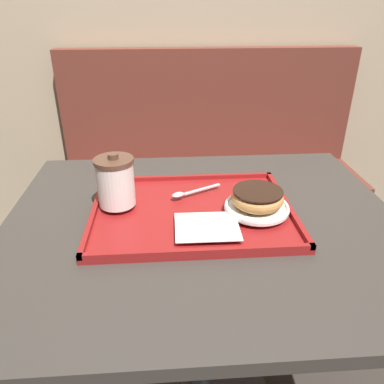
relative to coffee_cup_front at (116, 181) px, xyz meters
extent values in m
cube|color=brown|center=(0.34, 0.78, -0.57)|extent=(1.40, 0.44, 0.45)
cube|color=brown|center=(0.34, 0.96, -0.07)|extent=(1.40, 0.08, 0.55)
cube|color=#38332D|center=(0.22, -0.05, -0.10)|extent=(0.99, 0.84, 0.03)
cylinder|color=#333338|center=(0.22, -0.05, -0.46)|extent=(0.08, 0.08, 0.68)
cube|color=maroon|center=(0.19, -0.03, -0.08)|extent=(0.50, 0.38, 0.01)
cube|color=maroon|center=(0.19, -0.21, -0.07)|extent=(0.50, 0.01, 0.01)
cube|color=maroon|center=(0.19, 0.16, -0.07)|extent=(0.50, 0.01, 0.01)
cube|color=maroon|center=(-0.06, -0.03, -0.07)|extent=(0.01, 0.38, 0.01)
cube|color=maroon|center=(0.43, -0.03, -0.07)|extent=(0.01, 0.38, 0.01)
cube|color=white|center=(0.22, -0.13, -0.06)|extent=(0.15, 0.13, 0.00)
cylinder|color=white|center=(0.00, 0.00, -0.01)|extent=(0.09, 0.09, 0.11)
cylinder|color=brown|center=(0.00, 0.00, 0.06)|extent=(0.10, 0.10, 0.01)
cylinder|color=brown|center=(0.00, 0.00, 0.07)|extent=(0.03, 0.03, 0.01)
cylinder|color=white|center=(0.35, -0.05, -0.06)|extent=(0.16, 0.16, 0.01)
torus|color=white|center=(0.35, -0.05, -0.05)|extent=(0.16, 0.16, 0.01)
torus|color=tan|center=(0.35, -0.05, -0.03)|extent=(0.13, 0.13, 0.04)
cylinder|color=black|center=(0.35, -0.05, -0.01)|extent=(0.12, 0.12, 0.00)
ellipsoid|color=silver|center=(0.15, 0.03, -0.06)|extent=(0.04, 0.04, 0.01)
cube|color=silver|center=(0.22, 0.06, -0.06)|extent=(0.11, 0.06, 0.00)
camera|label=1|loc=(0.13, -0.85, 0.40)|focal=35.00mm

